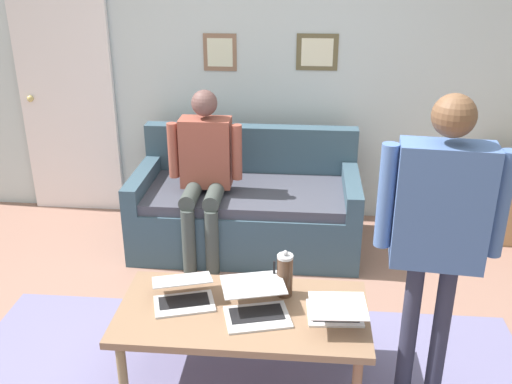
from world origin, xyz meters
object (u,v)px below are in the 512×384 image
(coffee_table, at_px, (243,317))
(side_shelf, at_px, (510,198))
(interior_door, at_px, (67,98))
(person_seated, at_px, (205,167))
(laptop_center, at_px, (256,305))
(laptop_left, at_px, (336,311))
(french_press, at_px, (285,275))
(person_standing, at_px, (440,221))
(laptop_right, at_px, (183,295))
(couch, at_px, (247,207))

(coffee_table, distance_m, side_shelf, 2.71)
(interior_door, xyz_separation_m, person_seated, (-1.31, 0.77, -0.30))
(interior_door, xyz_separation_m, laptop_center, (-1.81, 2.19, -0.52))
(laptop_left, bearing_deg, laptop_center, -1.58)
(french_press, bearing_deg, person_standing, 160.25)
(person_seated, bearing_deg, interior_door, -30.52)
(french_press, bearing_deg, side_shelf, -135.45)
(coffee_table, relative_size, laptop_left, 3.64)
(coffee_table, distance_m, person_seated, 1.50)
(side_shelf, bearing_deg, person_seated, 11.43)
(laptop_left, relative_size, laptop_right, 0.95)
(side_shelf, bearing_deg, coffee_table, 43.93)
(interior_door, relative_size, side_shelf, 2.85)
(laptop_right, bearing_deg, laptop_left, 174.22)
(side_shelf, bearing_deg, couch, 6.96)
(coffee_table, bearing_deg, french_press, -141.74)
(french_press, height_order, person_seated, person_seated)
(couch, distance_m, coffee_table, 1.64)
(laptop_right, height_order, french_press, french_press)
(coffee_table, bearing_deg, interior_door, -51.24)
(laptop_right, bearing_deg, person_standing, 173.73)
(person_standing, bearing_deg, side_shelf, -117.54)
(laptop_left, distance_m, person_seated, 1.72)
(person_standing, bearing_deg, french_press, -19.75)
(side_shelf, bearing_deg, french_press, 44.55)
(coffee_table, bearing_deg, laptop_right, -8.21)
(couch, distance_m, person_standing, 2.16)
(couch, xyz_separation_m, french_press, (-0.36, 1.46, 0.28))
(coffee_table, distance_m, laptop_center, 0.12)
(laptop_center, height_order, person_standing, person_standing)
(laptop_right, distance_m, person_standing, 1.38)
(laptop_left, distance_m, laptop_center, 0.41)
(couch, height_order, person_standing, person_standing)
(couch, xyz_separation_m, side_shelf, (-2.10, -0.26, 0.05))
(couch, xyz_separation_m, laptop_center, (-0.22, 1.65, 0.20))
(french_press, bearing_deg, laptop_right, 12.52)
(coffee_table, xyz_separation_m, side_shelf, (-1.95, -1.88, -0.06))
(laptop_left, distance_m, side_shelf, 2.42)
(couch, bearing_deg, laptop_right, 83.53)
(interior_door, bearing_deg, side_shelf, 175.54)
(interior_door, bearing_deg, person_standing, 139.72)
(interior_door, relative_size, person_seated, 1.60)
(laptop_left, relative_size, person_standing, 0.22)
(couch, distance_m, laptop_center, 1.68)
(couch, height_order, laptop_left, couch)
(laptop_left, bearing_deg, couch, -69.24)
(interior_door, height_order, french_press, interior_door)
(laptop_left, bearing_deg, side_shelf, -127.51)
(couch, bearing_deg, french_press, 103.77)
(french_press, bearing_deg, couch, -76.23)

